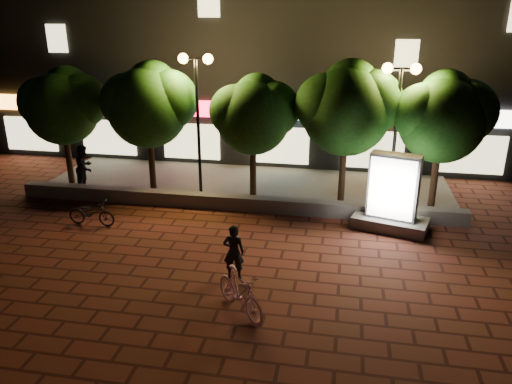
% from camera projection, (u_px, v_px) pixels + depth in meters
% --- Properties ---
extents(ground, '(80.00, 80.00, 0.00)m').
position_uv_depth(ground, '(200.00, 261.00, 14.00)').
color(ground, '#59241C').
rests_on(ground, ground).
extents(retaining_wall, '(16.00, 0.45, 0.50)m').
position_uv_depth(retaining_wall, '(232.00, 202.00, 17.61)').
color(retaining_wall, slate).
rests_on(retaining_wall, ground).
extents(sidewalk, '(16.00, 5.00, 0.08)m').
position_uv_depth(sidewalk, '(246.00, 185.00, 19.99)').
color(sidewalk, slate).
rests_on(sidewalk, ground).
extents(building_block, '(28.00, 8.12, 11.30)m').
position_uv_depth(building_block, '(272.00, 47.00, 24.27)').
color(building_block, black).
rests_on(building_block, ground).
extents(tree_far_left, '(3.36, 2.80, 4.63)m').
position_uv_depth(tree_far_left, '(64.00, 103.00, 19.09)').
color(tree_far_left, '#312013').
rests_on(tree_far_left, sidewalk).
extents(tree_left, '(3.60, 3.00, 4.89)m').
position_uv_depth(tree_left, '(149.00, 102.00, 18.44)').
color(tree_left, '#312013').
rests_on(tree_left, sidewalk).
extents(tree_mid, '(3.24, 2.70, 4.50)m').
position_uv_depth(tree_mid, '(255.00, 112.00, 17.84)').
color(tree_mid, '#312013').
rests_on(tree_mid, sidewalk).
extents(tree_right, '(3.72, 3.10, 5.07)m').
position_uv_depth(tree_right, '(348.00, 106.00, 17.16)').
color(tree_right, '#312013').
rests_on(tree_right, sidewalk).
extents(tree_far_right, '(3.48, 2.90, 4.76)m').
position_uv_depth(tree_far_right, '(444.00, 114.00, 16.68)').
color(tree_far_right, '#312013').
rests_on(tree_far_right, sidewalk).
extents(street_lamp_left, '(1.26, 0.36, 5.18)m').
position_uv_depth(street_lamp_left, '(197.00, 89.00, 17.66)').
color(street_lamp_left, black).
rests_on(street_lamp_left, sidewalk).
extents(street_lamp_right, '(1.26, 0.36, 4.98)m').
position_uv_depth(street_lamp_right, '(399.00, 99.00, 16.52)').
color(street_lamp_right, black).
rests_on(street_lamp_right, sidewalk).
extents(ad_kiosk, '(2.55, 1.76, 2.52)m').
position_uv_depth(ad_kiosk, '(392.00, 199.00, 15.75)').
color(ad_kiosk, slate).
rests_on(ad_kiosk, ground).
extents(scooter_pink, '(1.67, 1.68, 1.11)m').
position_uv_depth(scooter_pink, '(240.00, 292.00, 11.42)').
color(scooter_pink, pink).
rests_on(scooter_pink, ground).
extents(rider, '(0.58, 0.41, 1.52)m').
position_uv_depth(rider, '(234.00, 252.00, 12.88)').
color(rider, black).
rests_on(rider, ground).
extents(scooter_parked, '(1.62, 0.60, 0.85)m').
position_uv_depth(scooter_parked, '(91.00, 213.00, 16.23)').
color(scooter_parked, black).
rests_on(scooter_parked, ground).
extents(pedestrian, '(0.69, 0.88, 1.79)m').
position_uv_depth(pedestrian, '(85.00, 168.00, 19.07)').
color(pedestrian, black).
rests_on(pedestrian, sidewalk).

